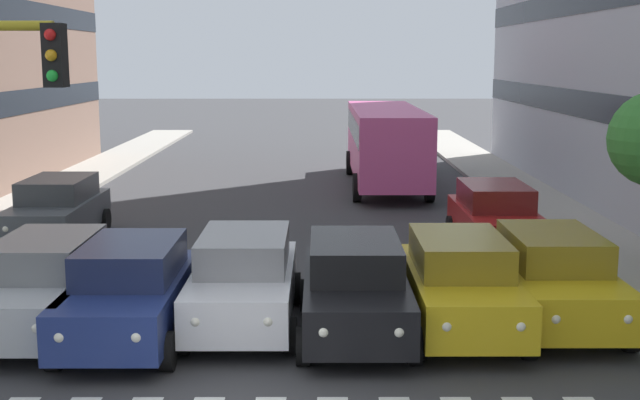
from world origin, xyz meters
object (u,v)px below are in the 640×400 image
car_row2_1 (57,209)px  car_4 (131,291)px  car_0 (553,277)px  car_1 (460,283)px  car_row2_0 (495,217)px  bus_behind_traffic (385,138)px  car_3 (244,279)px  car_2 (355,287)px  car_5 (46,284)px

car_row2_1 → car_4: bearing=115.3°
car_0 → car_1: (1.80, 0.37, 0.00)m
car_1 → car_row2_0: 6.60m
car_4 → bus_behind_traffic: bus_behind_traffic is taller
car_0 → bus_behind_traffic: bearing=-83.9°
car_4 → car_row2_1: same height
car_row2_1 → car_3: bearing=128.3°
car_0 → car_4: same height
car_0 → car_2: same height
car_4 → car_0: bearing=-173.5°
car_2 → car_4: same height
car_1 → car_row2_1: 12.15m
car_1 → car_5: size_ratio=1.00×
car_2 → bus_behind_traffic: bus_behind_traffic is taller
car_4 → bus_behind_traffic: bearing=-108.3°
car_1 → car_row2_0: (-1.96, -6.30, 0.00)m
car_1 → car_2: 1.94m
car_4 → car_row2_1: size_ratio=1.00×
bus_behind_traffic → car_row2_0: bearing=100.1°
car_3 → car_row2_0: (-5.91, -6.06, 0.00)m
car_2 → car_4: (3.95, 0.23, 0.00)m
car_3 → bus_behind_traffic: bearing=-103.0°
car_4 → car_5: 1.68m
car_5 → car_row2_1: bearing=-74.3°
car_0 → car_row2_1: same height
car_5 → car_row2_0: (-9.46, -6.38, 0.00)m
car_4 → bus_behind_traffic: size_ratio=0.42×
car_1 → car_row2_0: bearing=-107.3°
car_2 → car_row2_1: same height
car_2 → bus_behind_traffic: (-1.92, -17.55, 0.97)m
car_0 → car_5: (9.30, 0.45, 0.00)m
car_1 → bus_behind_traffic: (0.00, -17.28, 0.97)m
car_5 → bus_behind_traffic: 18.94m
car_1 → bus_behind_traffic: 17.31m
car_1 → car_5: same height
car_1 → car_row2_0: size_ratio=1.00×
car_2 → car_3: (2.03, -0.52, 0.00)m
car_row2_0 → car_4: bearing=41.0°
car_2 → car_row2_0: bearing=-120.6°
car_row2_0 → bus_behind_traffic: 11.20m
car_2 → car_row2_1: (7.70, -7.71, 0.00)m
car_3 → car_row2_1: 9.16m
car_3 → car_4: size_ratio=1.00×
car_3 → car_5: size_ratio=1.00×
car_row2_1 → car_1: bearing=142.3°
car_0 → car_1: same height
car_0 → bus_behind_traffic: 17.04m
car_row2_0 → bus_behind_traffic: bearing=-79.9°
car_2 → car_5: same height
car_2 → car_5: 5.59m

